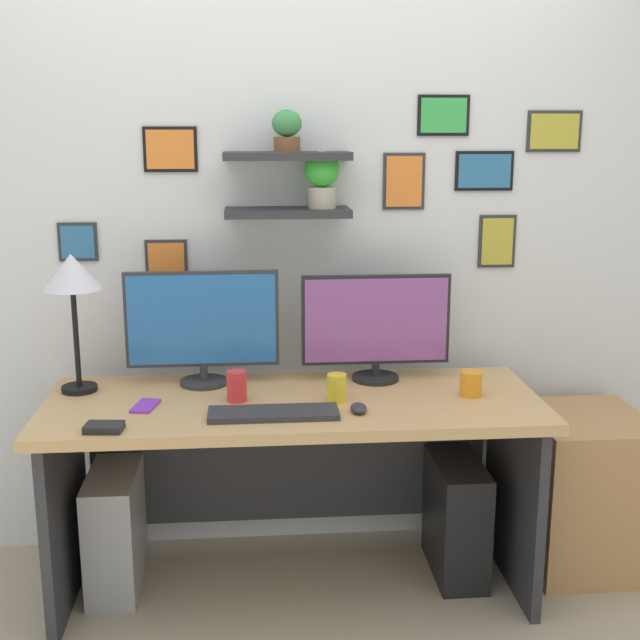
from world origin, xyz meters
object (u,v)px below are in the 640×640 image
at_px(monitor_right, 376,325).
at_px(scissors_tray, 104,427).
at_px(pen_cup, 337,388).
at_px(water_cup, 237,386).
at_px(desk_lamp, 72,280).
at_px(drawer_cabinet, 583,489).
at_px(coffee_mug, 471,384).
at_px(desk, 293,447).
at_px(computer_tower_left, 115,530).
at_px(keyboard, 273,413).
at_px(computer_mouse, 359,408).
at_px(computer_tower_right, 456,517).
at_px(cell_phone, 145,406).
at_px(monitor_left, 202,325).

distance_m(monitor_right, scissors_tray, 1.09).
height_order(pen_cup, water_cup, water_cup).
relative_size(desk_lamp, drawer_cabinet, 0.84).
bearing_deg(water_cup, coffee_mug, -0.84).
relative_size(desk, computer_tower_left, 3.93).
height_order(monitor_right, keyboard, monitor_right).
height_order(monitor_right, drawer_cabinet, monitor_right).
relative_size(monitor_right, drawer_cabinet, 0.93).
bearing_deg(drawer_cabinet, keyboard, -166.86).
bearing_deg(computer_mouse, desk, 135.09).
xyz_separation_m(desk_lamp, drawer_cabinet, (1.93, -0.05, -0.86)).
bearing_deg(water_cup, computer_tower_right, 4.90).
bearing_deg(keyboard, computer_mouse, 2.70).
distance_m(monitor_right, drawer_cabinet, 1.06).
relative_size(keyboard, pen_cup, 4.40).
distance_m(cell_phone, water_cup, 0.32).
distance_m(computer_mouse, drawer_cabinet, 1.08).
relative_size(monitor_right, desk_lamp, 1.11).
bearing_deg(desk, coffee_mug, -6.00).
xyz_separation_m(water_cup, computer_tower_right, (0.83, 0.07, -0.58)).
xyz_separation_m(coffee_mug, drawer_cabinet, (0.51, 0.13, -0.49)).
relative_size(desk, monitor_right, 3.13).
bearing_deg(drawer_cabinet, monitor_left, 176.06).
bearing_deg(pen_cup, computer_mouse, -62.74).
bearing_deg(monitor_right, computer_mouse, -106.85).
bearing_deg(monitor_right, coffee_mug, -35.83).
bearing_deg(monitor_left, drawer_cabinet, -3.94).
distance_m(water_cup, computer_tower_right, 1.02).
xyz_separation_m(monitor_right, drawer_cabinet, (0.82, -0.10, -0.66)).
bearing_deg(monitor_right, computer_tower_right, -25.44).
distance_m(desk, monitor_right, 0.56).
distance_m(pen_cup, computer_tower_left, 1.01).
xyz_separation_m(monitor_right, water_cup, (-0.53, -0.22, -0.16)).
bearing_deg(drawer_cabinet, water_cup, -175.18).
relative_size(computer_mouse, water_cup, 0.82).
height_order(monitor_left, computer_tower_right, monitor_left).
bearing_deg(monitor_left, monitor_right, -0.00).
bearing_deg(pen_cup, desk_lamp, 167.93).
xyz_separation_m(monitor_left, drawer_cabinet, (1.48, -0.10, -0.67)).
relative_size(coffee_mug, water_cup, 0.82).
height_order(monitor_right, computer_mouse, monitor_right).
xyz_separation_m(cell_phone, computer_tower_right, (1.15, 0.12, -0.53)).
xyz_separation_m(desk_lamp, cell_phone, (0.26, -0.21, -0.41)).
bearing_deg(scissors_tray, desk, 27.40).
xyz_separation_m(desk, cell_phone, (-0.52, -0.10, 0.21)).
height_order(coffee_mug, pen_cup, pen_cup).
bearing_deg(water_cup, desk, 15.39).
bearing_deg(monitor_left, scissors_tray, -121.38).
xyz_separation_m(computer_mouse, scissors_tray, (-0.84, -0.11, -0.00)).
height_order(monitor_right, cell_phone, monitor_right).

